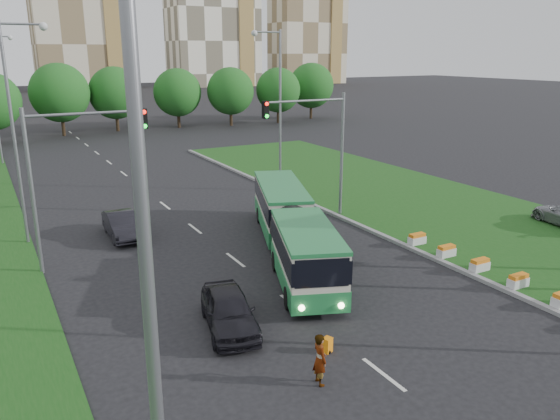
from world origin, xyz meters
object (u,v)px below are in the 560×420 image
car_left_near (229,310)px  traffic_mast_left (66,162)px  traffic_mast_median (321,137)px  articulated_bus (286,227)px  car_left_far (122,225)px  pedestrian (320,359)px  shopping_trolley (327,345)px

car_left_near → traffic_mast_left: bearing=126.5°
traffic_mast_median → articulated_bus: (-5.09, -4.63, -3.78)m
traffic_mast_median → traffic_mast_left: (-15.16, -1.00, 0.00)m
traffic_mast_left → car_left_far: bearing=48.7°
car_left_far → pedestrian: bearing=-81.7°
traffic_mast_median → pedestrian: size_ratio=4.49×
car_left_near → traffic_mast_median: bearing=57.0°
articulated_bus → shopping_trolley: bearing=-89.8°
shopping_trolley → car_left_far: bearing=79.4°
articulated_bus → traffic_mast_median: bearing=63.4°
traffic_mast_median → traffic_mast_left: 15.19m
traffic_mast_left → car_left_far: size_ratio=1.79×
traffic_mast_left → traffic_mast_median: bearing=3.8°
traffic_mast_left → articulated_bus: bearing=-19.8°
articulated_bus → car_left_near: size_ratio=3.42×
car_left_near → car_left_far: bearing=107.6°
pedestrian → shopping_trolley: bearing=-34.3°
traffic_mast_median → car_left_near: (-11.02, -10.58, -4.58)m
articulated_bus → pedestrian: 11.83m
car_left_far → pedestrian: pedestrian is taller
pedestrian → shopping_trolley: pedestrian is taller
traffic_mast_median → pedestrian: traffic_mast_median is taller
car_left_far → traffic_mast_left: bearing=-129.6°
traffic_mast_left → car_left_near: size_ratio=1.76×
traffic_mast_median → car_left_far: (-12.03, 2.56, -4.61)m
traffic_mast_left → shopping_trolley: traffic_mast_left is taller
traffic_mast_left → shopping_trolley: bearing=-63.2°
car_left_far → pedestrian: 18.07m
car_left_near → pedestrian: pedestrian is taller
articulated_bus → car_left_far: articulated_bus is taller
traffic_mast_median → car_left_near: traffic_mast_median is taller
shopping_trolley → articulated_bus: bearing=46.8°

